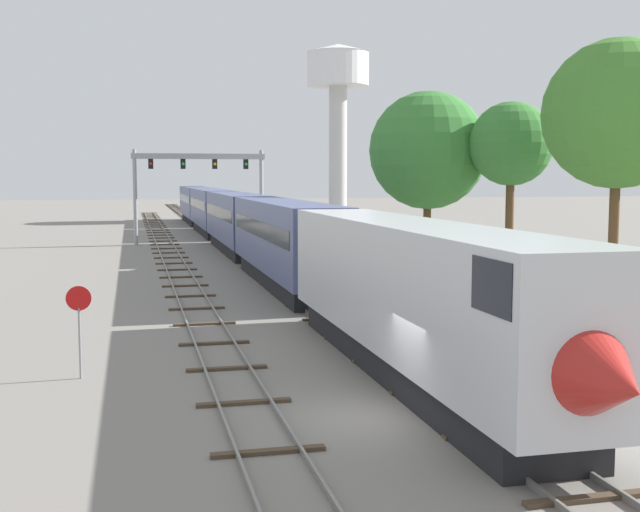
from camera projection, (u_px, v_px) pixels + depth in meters
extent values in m
plane|color=gray|center=(389.00, 417.00, 20.66)|extent=(400.00, 400.00, 0.00)
cube|color=slate|center=(211.00, 238.00, 79.05)|extent=(0.07, 200.00, 0.16)
cube|color=slate|center=(226.00, 238.00, 79.38)|extent=(0.07, 200.00, 0.16)
cube|color=#473828|center=(587.00, 499.00, 15.31)|extent=(2.60, 0.24, 0.10)
cube|color=#473828|center=(495.00, 434.00, 19.18)|extent=(2.60, 0.24, 0.10)
cube|color=#473828|center=(433.00, 390.00, 23.05)|extent=(2.60, 0.24, 0.10)
cube|color=#473828|center=(390.00, 360.00, 26.93)|extent=(2.60, 0.24, 0.10)
cube|color=#473828|center=(357.00, 336.00, 30.80)|extent=(2.60, 0.24, 0.10)
cube|color=#473828|center=(332.00, 319.00, 34.67)|extent=(2.60, 0.24, 0.10)
cube|color=#473828|center=(312.00, 304.00, 38.55)|extent=(2.60, 0.24, 0.10)
cube|color=#473828|center=(295.00, 293.00, 42.42)|extent=(2.60, 0.24, 0.10)
cube|color=#473828|center=(281.00, 283.00, 46.29)|extent=(2.60, 0.24, 0.10)
cube|color=#473828|center=(270.00, 275.00, 50.17)|extent=(2.60, 0.24, 0.10)
cube|color=#473828|center=(260.00, 268.00, 54.04)|extent=(2.60, 0.24, 0.10)
cube|color=#473828|center=(251.00, 261.00, 57.91)|extent=(2.60, 0.24, 0.10)
cube|color=#473828|center=(243.00, 256.00, 61.79)|extent=(2.60, 0.24, 0.10)
cube|color=#473828|center=(237.00, 251.00, 65.66)|extent=(2.60, 0.24, 0.10)
cube|color=#473828|center=(231.00, 247.00, 69.53)|extent=(2.60, 0.24, 0.10)
cube|color=#473828|center=(226.00, 243.00, 73.41)|extent=(2.60, 0.24, 0.10)
cube|color=#473828|center=(221.00, 240.00, 77.28)|extent=(2.60, 0.24, 0.10)
cube|color=#473828|center=(216.00, 237.00, 81.15)|extent=(2.60, 0.24, 0.10)
cube|color=#473828|center=(213.00, 234.00, 85.03)|extent=(2.60, 0.24, 0.10)
cube|color=#473828|center=(209.00, 232.00, 88.90)|extent=(2.60, 0.24, 0.10)
cube|color=#473828|center=(206.00, 229.00, 92.77)|extent=(2.60, 0.24, 0.10)
cube|color=#473828|center=(203.00, 227.00, 96.65)|extent=(2.60, 0.24, 0.10)
cube|color=#473828|center=(200.00, 225.00, 100.52)|extent=(2.60, 0.24, 0.10)
cube|color=#473828|center=(197.00, 223.00, 104.39)|extent=(2.60, 0.24, 0.10)
cube|color=#473828|center=(195.00, 222.00, 108.27)|extent=(2.60, 0.24, 0.10)
cube|color=#473828|center=(193.00, 220.00, 112.14)|extent=(2.60, 0.24, 0.10)
cube|color=#473828|center=(191.00, 219.00, 116.01)|extent=(2.60, 0.24, 0.10)
cube|color=#473828|center=(189.00, 217.00, 119.89)|extent=(2.60, 0.24, 0.10)
cube|color=#473828|center=(187.00, 216.00, 123.76)|extent=(2.60, 0.24, 0.10)
cube|color=#473828|center=(185.00, 215.00, 127.63)|extent=(2.60, 0.24, 0.10)
cube|color=#473828|center=(183.00, 214.00, 131.51)|extent=(2.60, 0.24, 0.10)
cube|color=#473828|center=(182.00, 213.00, 135.38)|extent=(2.60, 0.24, 0.10)
cube|color=#473828|center=(181.00, 212.00, 139.25)|extent=(2.60, 0.24, 0.10)
cube|color=#473828|center=(179.00, 211.00, 143.13)|extent=(2.60, 0.24, 0.10)
cube|color=#473828|center=(178.00, 210.00, 147.00)|extent=(2.60, 0.24, 0.10)
cube|color=#473828|center=(177.00, 209.00, 150.87)|extent=(2.60, 0.24, 0.10)
cube|color=#473828|center=(176.00, 208.00, 154.75)|extent=(2.60, 0.24, 0.10)
cube|color=#473828|center=(174.00, 207.00, 158.62)|extent=(2.60, 0.24, 0.10)
cube|color=#473828|center=(173.00, 207.00, 162.49)|extent=(2.60, 0.24, 0.10)
cube|color=#473828|center=(172.00, 206.00, 166.37)|extent=(2.60, 0.24, 0.10)
cube|color=#473828|center=(171.00, 205.00, 170.24)|extent=(2.60, 0.24, 0.10)
cube|color=#473828|center=(170.00, 205.00, 174.11)|extent=(2.60, 0.24, 0.10)
cube|color=slate|center=(163.00, 260.00, 58.42)|extent=(0.07, 160.00, 0.16)
cube|color=slate|center=(183.00, 260.00, 58.75)|extent=(0.07, 160.00, 0.16)
cube|color=#473828|center=(268.00, 452.00, 17.92)|extent=(2.60, 0.24, 0.10)
cube|color=#473828|center=(244.00, 403.00, 21.79)|extent=(2.60, 0.24, 0.10)
cube|color=#473828|center=(227.00, 369.00, 25.67)|extent=(2.60, 0.24, 0.10)
cube|color=#473828|center=(214.00, 343.00, 29.54)|extent=(2.60, 0.24, 0.10)
cube|color=#473828|center=(204.00, 324.00, 33.41)|extent=(2.60, 0.24, 0.10)
cube|color=#473828|center=(197.00, 309.00, 37.29)|extent=(2.60, 0.24, 0.10)
cube|color=#473828|center=(190.00, 296.00, 41.16)|extent=(2.60, 0.24, 0.10)
cube|color=#473828|center=(185.00, 286.00, 45.03)|extent=(2.60, 0.24, 0.10)
cube|color=#473828|center=(181.00, 277.00, 48.91)|extent=(2.60, 0.24, 0.10)
cube|color=#473828|center=(177.00, 270.00, 52.78)|extent=(2.60, 0.24, 0.10)
cube|color=#473828|center=(174.00, 263.00, 56.65)|extent=(2.60, 0.24, 0.10)
cube|color=#473828|center=(171.00, 258.00, 60.53)|extent=(2.60, 0.24, 0.10)
cube|color=#473828|center=(169.00, 253.00, 64.40)|extent=(2.60, 0.24, 0.10)
cube|color=#473828|center=(167.00, 248.00, 68.27)|extent=(2.60, 0.24, 0.10)
cube|color=#473828|center=(165.00, 245.00, 72.15)|extent=(2.60, 0.24, 0.10)
cube|color=#473828|center=(163.00, 241.00, 76.02)|extent=(2.60, 0.24, 0.10)
cube|color=#473828|center=(161.00, 238.00, 79.89)|extent=(2.60, 0.24, 0.10)
cube|color=#473828|center=(160.00, 235.00, 83.77)|extent=(2.60, 0.24, 0.10)
cube|color=#473828|center=(159.00, 232.00, 87.64)|extent=(2.60, 0.24, 0.10)
cube|color=#473828|center=(157.00, 230.00, 91.51)|extent=(2.60, 0.24, 0.10)
cube|color=#473828|center=(156.00, 228.00, 95.39)|extent=(2.60, 0.24, 0.10)
cube|color=#473828|center=(155.00, 226.00, 99.26)|extent=(2.60, 0.24, 0.10)
cube|color=#473828|center=(154.00, 224.00, 103.13)|extent=(2.60, 0.24, 0.10)
cube|color=#473828|center=(154.00, 222.00, 107.01)|extent=(2.60, 0.24, 0.10)
cube|color=#473828|center=(153.00, 221.00, 110.88)|extent=(2.60, 0.24, 0.10)
cube|color=#473828|center=(152.00, 219.00, 114.75)|extent=(2.60, 0.24, 0.10)
cube|color=#473828|center=(151.00, 218.00, 118.63)|extent=(2.60, 0.24, 0.10)
cube|color=#473828|center=(151.00, 216.00, 122.50)|extent=(2.60, 0.24, 0.10)
cube|color=#473828|center=(150.00, 215.00, 126.37)|extent=(2.60, 0.24, 0.10)
cube|color=#473828|center=(149.00, 214.00, 130.25)|extent=(2.60, 0.24, 0.10)
cube|color=#473828|center=(149.00, 213.00, 134.12)|extent=(2.60, 0.24, 0.10)
cube|color=silver|center=(411.00, 284.00, 24.70)|extent=(3.00, 19.99, 3.80)
cone|color=#B2231E|center=(597.00, 376.00, 14.87)|extent=(2.88, 2.60, 2.88)
cube|color=black|center=(560.00, 284.00, 16.07)|extent=(3.04, 1.80, 1.10)
cube|color=black|center=(410.00, 360.00, 24.94)|extent=(2.52, 17.99, 1.00)
cube|color=#4C5684|center=(284.00, 235.00, 45.03)|extent=(3.00, 19.99, 3.80)
cube|color=black|center=(284.00, 228.00, 44.99)|extent=(3.04, 18.39, 0.90)
cube|color=black|center=(284.00, 277.00, 45.27)|extent=(2.52, 17.99, 1.00)
cube|color=#4C5684|center=(236.00, 217.00, 65.36)|extent=(3.00, 19.99, 3.80)
cube|color=black|center=(236.00, 212.00, 65.32)|extent=(3.04, 18.39, 0.90)
cube|color=black|center=(237.00, 246.00, 65.60)|extent=(2.52, 17.99, 1.00)
cube|color=#4C5684|center=(211.00, 207.00, 85.69)|extent=(3.00, 19.99, 3.80)
cube|color=black|center=(211.00, 203.00, 85.65)|extent=(3.04, 18.39, 0.90)
cube|color=black|center=(212.00, 229.00, 85.93)|extent=(2.52, 17.99, 1.00)
cube|color=#4C5684|center=(196.00, 201.00, 106.02)|extent=(3.00, 19.99, 3.80)
cube|color=black|center=(196.00, 198.00, 105.98)|extent=(3.04, 18.39, 0.90)
cube|color=black|center=(196.00, 219.00, 106.26)|extent=(2.52, 17.99, 1.00)
cylinder|color=#999BA0|center=(135.00, 197.00, 71.91)|extent=(0.36, 0.36, 8.61)
cylinder|color=#999BA0|center=(261.00, 197.00, 74.54)|extent=(0.36, 0.36, 8.61)
cube|color=#999BA0|center=(199.00, 156.00, 72.85)|extent=(12.10, 0.36, 0.50)
cube|color=black|center=(151.00, 164.00, 71.99)|extent=(0.44, 0.32, 0.90)
sphere|color=red|center=(151.00, 164.00, 71.80)|extent=(0.28, 0.28, 0.28)
cube|color=black|center=(183.00, 164.00, 72.64)|extent=(0.44, 0.32, 0.90)
sphere|color=green|center=(183.00, 164.00, 72.46)|extent=(0.28, 0.28, 0.28)
cube|color=black|center=(215.00, 164.00, 73.30)|extent=(0.44, 0.32, 0.90)
sphere|color=yellow|center=(215.00, 164.00, 73.12)|extent=(0.28, 0.28, 0.28)
cube|color=black|center=(246.00, 164.00, 73.96)|extent=(0.44, 0.32, 0.90)
sphere|color=green|center=(246.00, 164.00, 73.78)|extent=(0.28, 0.28, 0.28)
cylinder|color=beige|center=(338.00, 153.00, 115.36)|extent=(2.60, 2.60, 19.08)
cylinder|color=white|center=(338.00, 69.00, 114.17)|extent=(8.84, 8.84, 4.70)
cone|color=white|center=(338.00, 48.00, 113.88)|extent=(9.01, 9.01, 1.20)
cylinder|color=gray|center=(80.00, 343.00, 24.49)|extent=(0.08, 0.08, 2.20)
cylinder|color=red|center=(79.00, 298.00, 24.33)|extent=(0.76, 0.03, 0.76)
cylinder|color=brown|center=(509.00, 221.00, 54.00)|extent=(0.56, 0.56, 6.40)
sphere|color=#387A33|center=(511.00, 144.00, 53.49)|extent=(5.63, 5.63, 5.63)
cylinder|color=brown|center=(427.00, 227.00, 57.69)|extent=(0.56, 0.56, 5.10)
sphere|color=#387A33|center=(428.00, 150.00, 57.14)|extent=(8.43, 8.43, 8.43)
cylinder|color=brown|center=(614.00, 228.00, 44.29)|extent=(0.56, 0.56, 6.73)
sphere|color=#427F2D|center=(618.00, 114.00, 43.67)|extent=(8.20, 8.20, 8.20)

